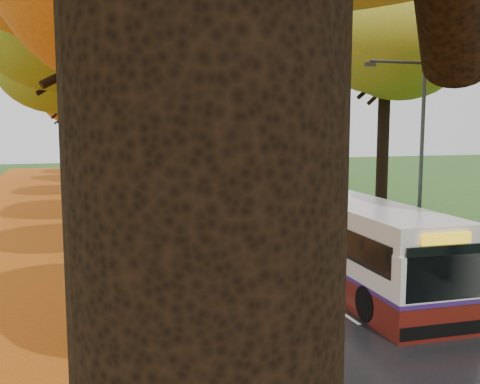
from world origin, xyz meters
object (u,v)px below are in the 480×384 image
streetlamp_mid (231,140)px  streetlamp_far (173,135)px  bus (346,238)px  car_silver (134,185)px  car_dark (124,178)px  streetlamp_near (416,155)px  car_white (153,197)px

streetlamp_mid → streetlamp_far: same height
streetlamp_far → bus: (-2.16, -43.04, -3.07)m
bus → car_silver: bus is taller
streetlamp_mid → bus: size_ratio=0.68×
car_silver → bus: bearing=-64.4°
car_dark → streetlamp_near: bearing=-83.6°
car_dark → car_white: bearing=-92.5°
car_silver → streetlamp_near: bearing=-60.7°
streetlamp_mid → bus: 21.37m
streetlamp_mid → car_white: bearing=-168.2°
car_dark → streetlamp_mid: bearing=-71.0°
car_white → car_silver: bearing=92.6°
streetlamp_near → car_white: size_ratio=1.78×
bus → car_white: 20.17m
streetlamp_mid → car_dark: streetlamp_mid is taller
streetlamp_mid → bus: (-2.16, -21.04, -3.07)m
streetlamp_mid → car_white: streetlamp_mid is taller
bus → car_silver: bearing=101.1°
streetlamp_near → car_white: bearing=106.4°
streetlamp_near → car_dark: 38.20m
streetlamp_near → bus: 3.87m
bus → car_silver: 29.62m
streetlamp_near → car_white: (-6.11, 20.73, -3.91)m
streetlamp_far → bus: bearing=-92.9°
car_silver → streetlamp_mid: bearing=-35.4°
streetlamp_near → bus: (-2.16, 0.96, -3.07)m
streetlamp_near → streetlamp_far: size_ratio=1.00×
car_silver → car_dark: bearing=108.2°
car_silver → car_dark: size_ratio=0.91×
streetlamp_mid → car_dark: size_ratio=1.94×
streetlamp_mid → car_dark: (-6.30, 15.46, -4.08)m
streetlamp_far → car_dark: 9.95m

